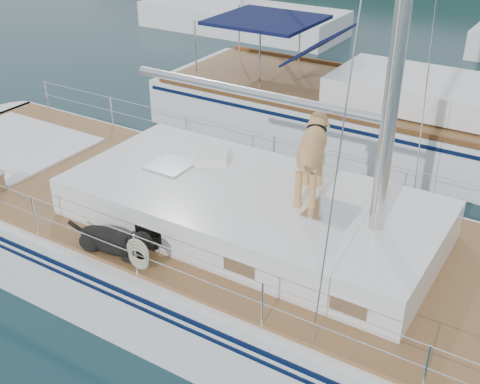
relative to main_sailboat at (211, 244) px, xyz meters
The scene contains 4 objects.
ground 0.69m from the main_sailboat, behind, with size 120.00×120.00×0.00m, color black.
main_sailboat is the anchor object (origin of this frame).
neighbor_sailboat 6.44m from the main_sailboat, 84.70° to the left, with size 11.00×3.50×13.30m.
bg_boat_west 16.18m from the main_sailboat, 120.05° to the left, with size 8.00×3.00×11.65m.
Camera 1 is at (4.52, -6.25, 5.74)m, focal length 45.00 mm.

